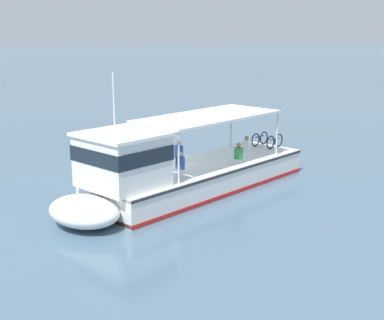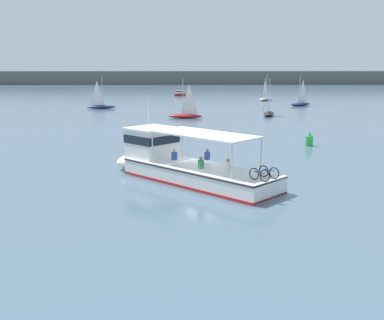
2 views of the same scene
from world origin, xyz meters
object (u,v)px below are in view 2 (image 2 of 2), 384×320
object	(u,v)px
ferry_main	(181,164)
channel_buoy	(309,140)
sailboat_off_bow	(266,98)
sailboat_far_left	(101,105)
motorboat_mid_channel	(181,94)
sailboat_off_stern	(185,114)
sailboat_near_starboard	(300,103)
sailboat_horizon_west	(269,112)

from	to	relation	value
ferry_main	channel_buoy	size ratio (longest dim) A/B	7.99
sailboat_off_bow	sailboat_far_left	size ratio (longest dim) A/B	1.00
ferry_main	sailboat_off_bow	world-z (taller)	sailboat_off_bow
channel_buoy	motorboat_mid_channel	bearing A→B (deg)	99.61
ferry_main	sailboat_off_stern	xyz separation A→B (m)	(0.57, 34.97, -0.47)
sailboat_near_starboard	sailboat_off_bow	xyz separation A→B (m)	(-3.98, 13.07, 0.00)
ferry_main	sailboat_off_bow	bearing A→B (deg)	75.42
ferry_main	motorboat_mid_channel	bearing A→B (deg)	90.10
sailboat_far_left	channel_buoy	distance (m)	45.16
ferry_main	motorboat_mid_channel	xyz separation A→B (m)	(-0.14, 82.28, -0.47)
sailboat_horizon_west	channel_buoy	bearing A→B (deg)	-92.25
sailboat_horizon_west	sailboat_off_bow	world-z (taller)	same
sailboat_near_starboard	channel_buoy	xyz separation A→B (m)	(-9.75, -41.82, 0.03)
motorboat_mid_channel	channel_buoy	bearing A→B (deg)	-80.39
sailboat_near_starboard	motorboat_mid_channel	size ratio (longest dim) A/B	1.44
ferry_main	channel_buoy	world-z (taller)	ferry_main
sailboat_horizon_west	sailboat_near_starboard	size ratio (longest dim) A/B	1.00
motorboat_mid_channel	sailboat_near_starboard	bearing A→B (deg)	-52.47
sailboat_near_starboard	sailboat_off_stern	bearing A→B (deg)	-137.43
sailboat_horizon_west	sailboat_far_left	world-z (taller)	same
sailboat_near_starboard	sailboat_off_bow	bearing A→B (deg)	106.93
motorboat_mid_channel	sailboat_far_left	bearing A→B (deg)	-112.55
ferry_main	sailboat_near_starboard	bearing A→B (deg)	68.39
motorboat_mid_channel	channel_buoy	distance (m)	70.94
sailboat_off_bow	channel_buoy	bearing A→B (deg)	-96.00
sailboat_off_stern	sailboat_far_left	distance (m)	20.48
motorboat_mid_channel	sailboat_off_stern	xyz separation A→B (m)	(0.71, -47.31, -0.00)
sailboat_off_bow	sailboat_far_left	bearing A→B (deg)	-150.61
sailboat_near_starboard	motorboat_mid_channel	world-z (taller)	sailboat_near_starboard
sailboat_near_starboard	sailboat_far_left	xyz separation A→B (m)	(-35.13, -4.47, 0.00)
ferry_main	sailboat_far_left	distance (m)	51.54
ferry_main	sailboat_horizon_west	distance (m)	39.99
ferry_main	sailboat_off_bow	distance (m)	69.47
sailboat_off_stern	sailboat_horizon_west	bearing A→B (deg)	13.63
channel_buoy	sailboat_off_bow	bearing A→B (deg)	84.00
motorboat_mid_channel	sailboat_off_stern	world-z (taller)	sailboat_off_stern
sailboat_horizon_west	channel_buoy	size ratio (longest dim) A/B	3.86
motorboat_mid_channel	sailboat_off_bow	size ratio (longest dim) A/B	0.70
sailboat_horizon_west	sailboat_near_starboard	distance (m)	18.45
sailboat_horizon_west	sailboat_far_left	size ratio (longest dim) A/B	1.00
ferry_main	motorboat_mid_channel	world-z (taller)	ferry_main
sailboat_near_starboard	sailboat_off_stern	distance (m)	28.37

